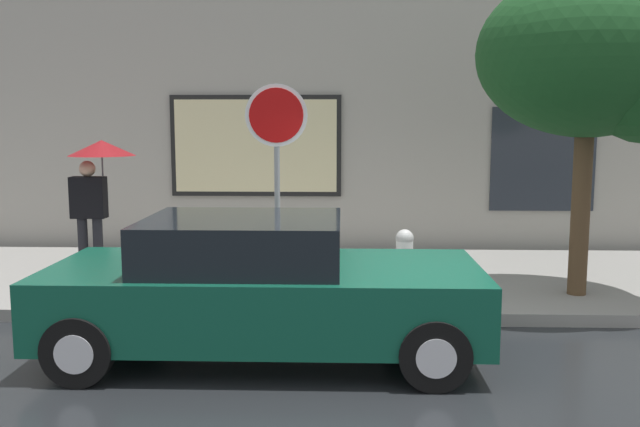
# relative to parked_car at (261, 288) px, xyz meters

# --- Properties ---
(ground_plane) EXTENTS (60.00, 60.00, 0.00)m
(ground_plane) POSITION_rel_parked_car_xyz_m (1.53, 0.03, -0.69)
(ground_plane) COLOR black
(sidewalk) EXTENTS (20.00, 4.00, 0.15)m
(sidewalk) POSITION_rel_parked_car_xyz_m (1.53, 3.03, -0.62)
(sidewalk) COLOR gray
(sidewalk) RESTS_ON ground
(building_facade) EXTENTS (20.00, 0.67, 7.00)m
(building_facade) POSITION_rel_parked_car_xyz_m (1.52, 5.53, 2.79)
(building_facade) COLOR #9E998E
(building_facade) RESTS_ON ground
(parked_car) EXTENTS (4.25, 1.93, 1.40)m
(parked_car) POSITION_rel_parked_car_xyz_m (0.00, 0.00, 0.00)
(parked_car) COLOR #0F4C38
(parked_car) RESTS_ON ground
(fire_hydrant) EXTENTS (0.30, 0.44, 0.83)m
(fire_hydrant) POSITION_rel_parked_car_xyz_m (1.61, 2.00, -0.14)
(fire_hydrant) COLOR white
(fire_hydrant) RESTS_ON sidewalk
(pedestrian_with_umbrella) EXTENTS (0.93, 0.93, 1.94)m
(pedestrian_with_umbrella) POSITION_rel_parked_car_xyz_m (-2.65, 2.87, 0.97)
(pedestrian_with_umbrella) COLOR black
(pedestrian_with_umbrella) RESTS_ON sidewalk
(street_tree) EXTENTS (2.73, 2.32, 4.04)m
(street_tree) POSITION_rel_parked_car_xyz_m (3.94, 1.93, 2.39)
(street_tree) COLOR #4C3823
(street_tree) RESTS_ON sidewalk
(stop_sign) EXTENTS (0.76, 0.10, 2.65)m
(stop_sign) POSITION_rel_parked_car_xyz_m (0.01, 1.70, 1.33)
(stop_sign) COLOR gray
(stop_sign) RESTS_ON sidewalk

